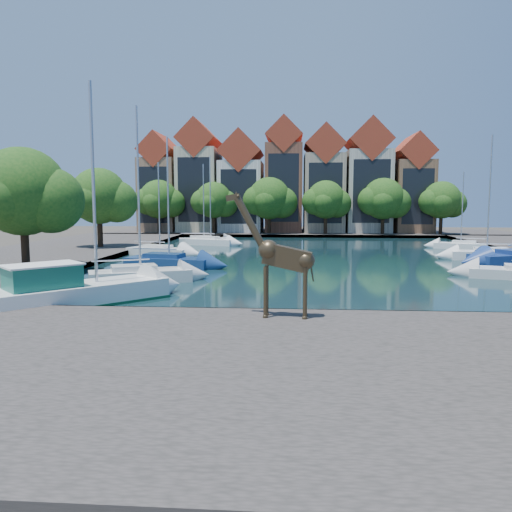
{
  "coord_description": "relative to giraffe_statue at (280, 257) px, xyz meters",
  "views": [
    {
      "loc": [
        -2.75,
        -20.82,
        5.01
      ],
      "look_at": [
        -4.31,
        0.86,
        2.64
      ],
      "focal_mm": 35.0,
      "sensor_mm": 36.0,
      "label": 1
    }
  ],
  "objects": [
    {
      "name": "far_tree_mid_west",
      "position": [
        -2.7,
        52.06,
        2.41
      ],
      "size": [
        7.8,
        6.0,
        8.0
      ],
      "color": "#332114",
      "rests_on": "far_quay"
    },
    {
      "name": "near_quay",
      "position": [
        3.2,
        -5.44,
        -2.63
      ],
      "size": [
        50.0,
        14.0,
        0.5
      ],
      "primitive_type": "cube",
      "color": "#463F3C",
      "rests_on": "ground"
    },
    {
      "name": "motorsailer",
      "position": [
        -10.01,
        3.35,
        -1.98
      ],
      "size": [
        7.88,
        8.0,
        10.6
      ],
      "color": "white",
      "rests_on": "water_basin"
    },
    {
      "name": "left_quay",
      "position": [
        -21.8,
        25.56,
        -2.63
      ],
      "size": [
        14.0,
        52.0,
        0.5
      ],
      "primitive_type": "cube",
      "color": "#463F3C",
      "rests_on": "ground"
    },
    {
      "name": "far_tree_mid_east",
      "position": [
        5.29,
        52.06,
        2.25
      ],
      "size": [
        7.02,
        5.4,
        7.52
      ],
      "color": "#332114",
      "rests_on": "far_quay"
    },
    {
      "name": "sailboat_right_d",
      "position": [
        18.2,
        34.39,
        -2.33
      ],
      "size": [
        5.53,
        3.69,
        8.03
      ],
      "color": "white",
      "rests_on": "water_basin"
    },
    {
      "name": "far_tree_far_east",
      "position": [
        21.29,
        52.06,
        2.2
      ],
      "size": [
        6.76,
        5.2,
        7.36
      ],
      "color": "#332114",
      "rests_on": "far_quay"
    },
    {
      "name": "sailboat_left_c",
      "position": [
        -11.8,
        26.2,
        -2.31
      ],
      "size": [
        6.59,
        4.21,
        8.53
      ],
      "color": "silver",
      "rests_on": "water_basin"
    },
    {
      "name": "sailboat_left_a",
      "position": [
        -8.8,
        10.43,
        -2.2
      ],
      "size": [
        6.38,
        4.38,
        10.6
      ],
      "color": "silver",
      "rests_on": "water_basin"
    },
    {
      "name": "townhouse_west_inner",
      "position": [
        -7.3,
        57.55,
        4.47
      ],
      "size": [
        6.43,
        9.18,
        15.15
      ],
      "color": "white",
      "rests_on": "far_quay"
    },
    {
      "name": "sailboat_left_d",
      "position": [
        -8.8,
        37.04,
        -2.24
      ],
      "size": [
        5.76,
        3.29,
        10.07
      ],
      "color": "white",
      "rests_on": "water_basin"
    },
    {
      "name": "sailboat_right_c",
      "position": [
        17.08,
        24.38,
        -2.22
      ],
      "size": [
        6.07,
        2.64,
        10.5
      ],
      "color": "white",
      "rests_on": "water_basin"
    },
    {
      "name": "far_tree_east",
      "position": [
        13.3,
        52.06,
        2.36
      ],
      "size": [
        7.54,
        5.8,
        7.84
      ],
      "color": "#332114",
      "rests_on": "far_quay"
    },
    {
      "name": "sailboat_left_b",
      "position": [
        -8.8,
        17.65,
        -2.24
      ],
      "size": [
        6.84,
        3.56,
        9.68
      ],
      "color": "navy",
      "rests_on": "water_basin"
    },
    {
      "name": "far_tree_far_west",
      "position": [
        -18.7,
        52.06,
        2.31
      ],
      "size": [
        7.28,
        5.6,
        7.68
      ],
      "color": "#332114",
      "rests_on": "far_quay"
    },
    {
      "name": "townhouse_center",
      "position": [
        -0.8,
        57.55,
        5.49
      ],
      "size": [
        5.44,
        9.18,
        16.93
      ],
      "color": "brown",
      "rests_on": "far_quay"
    },
    {
      "name": "townhouse_west_mid",
      "position": [
        -13.8,
        57.55,
        5.36
      ],
      "size": [
        5.94,
        9.18,
        16.79
      ],
      "color": "beige",
      "rests_on": "far_quay"
    },
    {
      "name": "sailboat_left_e",
      "position": [
        -9.84,
        38.51,
        -2.27
      ],
      "size": [
        6.06,
        3.22,
        9.27
      ],
      "color": "silver",
      "rests_on": "water_basin"
    },
    {
      "name": "side_tree_left_near",
      "position": [
        -17.7,
        13.56,
        2.61
      ],
      "size": [
        7.8,
        6.0,
        8.2
      ],
      "color": "#332114",
      "rests_on": "left_quay"
    },
    {
      "name": "side_tree_left_far",
      "position": [
        -18.7,
        29.56,
        2.5
      ],
      "size": [
        7.28,
        5.6,
        7.88
      ],
      "color": "#332114",
      "rests_on": "left_quay"
    },
    {
      "name": "townhouse_west_end",
      "position": [
        -19.8,
        57.55,
        4.48
      ],
      "size": [
        5.44,
        9.18,
        14.93
      ],
      "color": "#956E51",
      "rests_on": "far_quay"
    },
    {
      "name": "townhouse_east_inner",
      "position": [
        5.2,
        57.55,
        4.85
      ],
      "size": [
        5.94,
        9.18,
        15.79
      ],
      "color": "tan",
      "rests_on": "far_quay"
    },
    {
      "name": "far_tree_west",
      "position": [
        -10.71,
        52.06,
        2.2
      ],
      "size": [
        6.76,
        5.2,
        7.36
      ],
      "color": "#332114",
      "rests_on": "far_quay"
    },
    {
      "name": "ground",
      "position": [
        3.2,
        1.56,
        -2.88
      ],
      "size": [
        160.0,
        160.0,
        0.0
      ],
      "primitive_type": "plane",
      "color": "#38332B",
      "rests_on": "ground"
    },
    {
      "name": "water_basin",
      "position": [
        3.2,
        25.56,
        -2.84
      ],
      "size": [
        38.0,
        50.0,
        0.08
      ],
      "primitive_type": "cube",
      "color": "black",
      "rests_on": "ground"
    },
    {
      "name": "townhouse_east_mid",
      "position": [
        11.7,
        57.55,
        5.23
      ],
      "size": [
        6.43,
        9.18,
        16.65
      ],
      "color": "beige",
      "rests_on": "far_quay"
    },
    {
      "name": "giraffe_statue",
      "position": [
        0.0,
        0.0,
        0.0
      ],
      "size": [
        3.39,
        0.68,
        4.84
      ],
      "color": "#3E311F",
      "rests_on": "near_quay"
    },
    {
      "name": "townhouse_east_end",
      "position": [
        18.2,
        57.55,
        4.23
      ],
      "size": [
        5.44,
        9.18,
        14.43
      ],
      "color": "brown",
      "rests_on": "far_quay"
    },
    {
      "name": "far_quay",
      "position": [
        3.2,
        57.56,
        -2.63
      ],
      "size": [
        60.0,
        16.0,
        0.5
      ],
      "primitive_type": "cube",
      "color": "#463F3C",
      "rests_on": "ground"
    }
  ]
}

